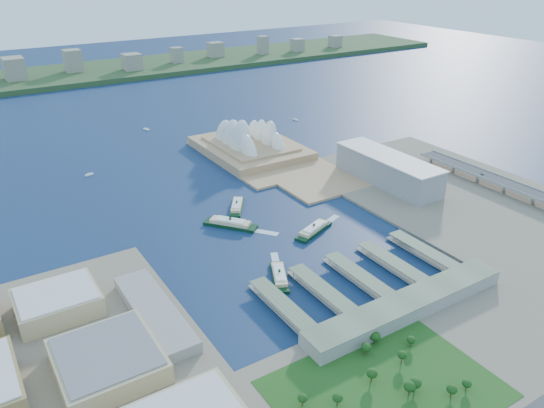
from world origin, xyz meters
TOP-DOWN VIEW (x-y plane):
  - ground at (0.00, 0.00)m, footprint 3000.00×3000.00m
  - south_land at (0.00, -210.00)m, footprint 720.00×180.00m
  - east_land at (240.00, -50.00)m, footprint 240.00×500.00m
  - peninsula at (107.50, 260.00)m, footprint 135.00×220.00m
  - far_shore at (0.00, 980.00)m, footprint 2200.00×260.00m
  - opera_house at (105.00, 280.00)m, footprint 134.00×180.00m
  - toaster_building at (195.00, 80.00)m, footprint 45.00×155.00m
  - expressway at (300.00, -60.00)m, footprint 26.00×340.00m
  - west_buildings at (-250.00, -70.00)m, footprint 200.00×280.00m
  - ferry_wharves at (14.00, -75.00)m, footprint 184.00×90.00m
  - terminal_building at (15.00, -135.00)m, footprint 200.00×28.00m
  - park at (-60.00, -190.00)m, footprint 150.00×110.00m
  - far_skyline at (0.00, 960.00)m, footprint 1900.00×140.00m
  - ferry_a at (-34.22, 83.55)m, footprint 49.53×56.64m
  - ferry_b at (-5.89, 120.42)m, footprint 39.38×49.48m
  - ferry_c at (-44.97, -32.72)m, footprint 34.55×51.93m
  - ferry_d at (35.65, 23.29)m, footprint 56.02×33.20m
  - boat_b at (-126.55, 317.64)m, footprint 11.79×6.97m
  - boat_c at (260.77, 385.10)m, footprint 4.08×12.90m
  - boat_e at (11.39, 473.60)m, footprint 7.77×13.10m
  - car_c at (296.00, 11.41)m, footprint 1.90×4.68m

SIDE VIEW (x-z plane):
  - ground at x=0.00m, z-range 0.00..0.00m
  - boat_c at x=260.77m, z-range 0.00..2.88m
  - south_land at x=0.00m, z-range 0.00..3.00m
  - east_land at x=240.00m, z-range 0.00..3.00m
  - peninsula at x=107.50m, z-range 0.00..3.00m
  - boat_b at x=-126.55m, z-range 0.00..3.01m
  - boat_e at x=11.39m, z-range 0.00..3.07m
  - ferry_wharves at x=14.00m, z-range 0.00..9.30m
  - ferry_b at x=-5.89m, z-range 0.00..9.64m
  - ferry_c at x=-44.97m, z-range 0.00..9.73m
  - ferry_d at x=35.65m, z-range 0.00..10.35m
  - ferry_a at x=-34.22m, z-range 0.00..11.39m
  - far_shore at x=0.00m, z-range 0.00..12.00m
  - expressway at x=300.00m, z-range 3.00..14.85m
  - terminal_building at x=15.00m, z-range 3.00..15.00m
  - park at x=-60.00m, z-range 3.00..19.00m
  - car_c at x=296.00m, z-range 14.85..16.21m
  - west_buildings at x=-250.00m, z-range 3.00..30.00m
  - toaster_building at x=195.00m, z-range 3.00..38.00m
  - opera_house at x=105.00m, z-range 3.00..61.00m
  - far_skyline at x=0.00m, z-range 12.00..67.00m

